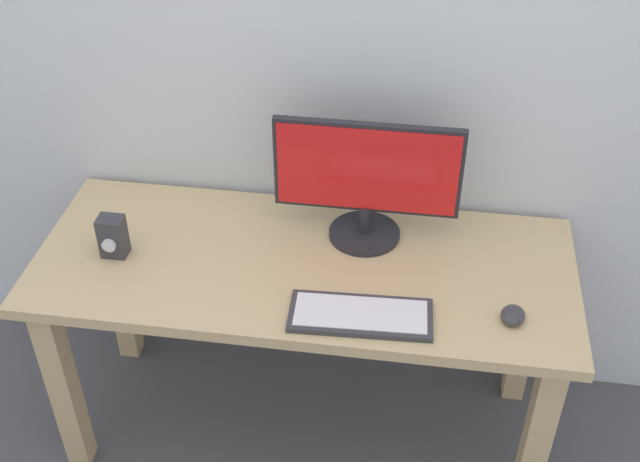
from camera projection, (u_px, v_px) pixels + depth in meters
The scene contains 6 objects.
ground_plane at pixel (306, 422), 2.82m from camera, with size 6.00×6.00×0.00m, color #4C4C51.
desk at pixel (304, 292), 2.44m from camera, with size 1.60×0.66×0.74m.
monitor at pixel (367, 179), 2.35m from camera, with size 0.55×0.22×0.39m.
keyboard_primary at pixel (361, 315), 2.17m from camera, with size 0.40×0.18×0.02m.
mouse at pixel (513, 315), 2.16m from camera, with size 0.07×0.08×0.04m, color #333338.
audio_controller at pixel (113, 237), 2.36m from camera, with size 0.08×0.07×0.13m.
Camera 1 is at (0.32, -1.80, 2.25)m, focal length 44.85 mm.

